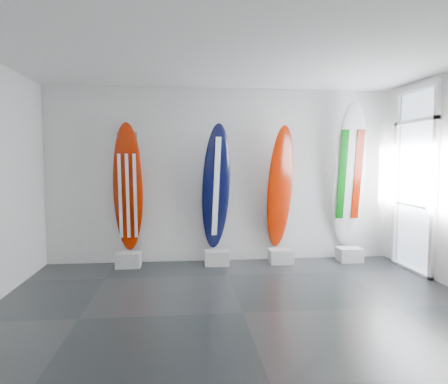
{
  "coord_description": "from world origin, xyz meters",
  "views": [
    {
      "loc": [
        -0.67,
        -4.51,
        1.76
      ],
      "look_at": [
        -0.08,
        1.4,
        1.3
      ],
      "focal_mm": 32.41,
      "sensor_mm": 36.0,
      "label": 1
    }
  ],
  "objects": [
    {
      "name": "floor",
      "position": [
        0.0,
        0.0,
        0.0
      ],
      "size": [
        6.0,
        6.0,
        0.0
      ],
      "primitive_type": "plane",
      "color": "black",
      "rests_on": "ground"
    },
    {
      "name": "ceiling",
      "position": [
        0.0,
        0.0,
        3.0
      ],
      "size": [
        6.0,
        6.0,
        0.0
      ],
      "primitive_type": "plane",
      "rotation": [
        3.14,
        0.0,
        0.0
      ],
      "color": "white",
      "rests_on": "wall_back"
    },
    {
      "name": "wall_back",
      "position": [
        0.0,
        2.5,
        1.5
      ],
      "size": [
        6.0,
        0.0,
        6.0
      ],
      "primitive_type": "plane",
      "rotation": [
        1.57,
        0.0,
        0.0
      ],
      "color": "white",
      "rests_on": "ground"
    },
    {
      "name": "wall_front",
      "position": [
        0.0,
        -2.5,
        1.5
      ],
      "size": [
        6.0,
        0.0,
        6.0
      ],
      "primitive_type": "plane",
      "rotation": [
        -1.57,
        0.0,
        0.0
      ],
      "color": "white",
      "rests_on": "ground"
    },
    {
      "name": "display_block_usa",
      "position": [
        -1.59,
        2.18,
        0.12
      ],
      "size": [
        0.4,
        0.3,
        0.24
      ],
      "primitive_type": "cube",
      "color": "silver",
      "rests_on": "floor"
    },
    {
      "name": "surfboard_usa",
      "position": [
        -1.59,
        2.28,
        1.31
      ],
      "size": [
        0.49,
        0.29,
        2.15
      ],
      "primitive_type": "ellipsoid",
      "rotation": [
        0.1,
        0.0,
        0.0
      ],
      "color": "#861400",
      "rests_on": "display_block_usa"
    },
    {
      "name": "display_block_navy",
      "position": [
        -0.13,
        2.18,
        0.12
      ],
      "size": [
        0.4,
        0.3,
        0.24
      ],
      "primitive_type": "cube",
      "color": "silver",
      "rests_on": "floor"
    },
    {
      "name": "surfboard_navy",
      "position": [
        -0.13,
        2.28,
        1.31
      ],
      "size": [
        0.57,
        0.5,
        2.14
      ],
      "primitive_type": "ellipsoid",
      "rotation": [
        0.15,
        0.0,
        0.24
      ],
      "color": "black",
      "rests_on": "display_block_navy"
    },
    {
      "name": "display_block_swiss",
      "position": [
        0.97,
        2.18,
        0.12
      ],
      "size": [
        0.4,
        0.3,
        0.24
      ],
      "primitive_type": "cube",
      "color": "silver",
      "rests_on": "floor"
    },
    {
      "name": "surfboard_swiss",
      "position": [
        0.97,
        2.28,
        1.29
      ],
      "size": [
        0.56,
        0.49,
        2.12
      ],
      "primitive_type": "ellipsoid",
      "rotation": [
        0.13,
        0.0,
        0.29
      ],
      "color": "#861400",
      "rests_on": "display_block_swiss"
    },
    {
      "name": "display_block_italy",
      "position": [
        2.2,
        2.18,
        0.12
      ],
      "size": [
        0.4,
        0.3,
        0.24
      ],
      "primitive_type": "cube",
      "color": "silver",
      "rests_on": "floor"
    },
    {
      "name": "surfboard_italy",
      "position": [
        2.2,
        2.28,
        1.51
      ],
      "size": [
        0.58,
        0.42,
        2.54
      ],
      "primitive_type": "ellipsoid",
      "rotation": [
        0.13,
        0.0,
        0.01
      ],
      "color": "white",
      "rests_on": "display_block_italy"
    },
    {
      "name": "wall_outlet",
      "position": [
        -2.45,
        2.48,
        0.35
      ],
      "size": [
        0.09,
        0.02,
        0.13
      ],
      "primitive_type": "cube",
      "color": "silver",
      "rests_on": "wall_back"
    },
    {
      "name": "glass_door",
      "position": [
        2.97,
        1.55,
        1.43
      ],
      "size": [
        0.12,
        1.16,
        2.85
      ],
      "primitive_type": null,
      "color": "white",
      "rests_on": "floor"
    }
  ]
}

